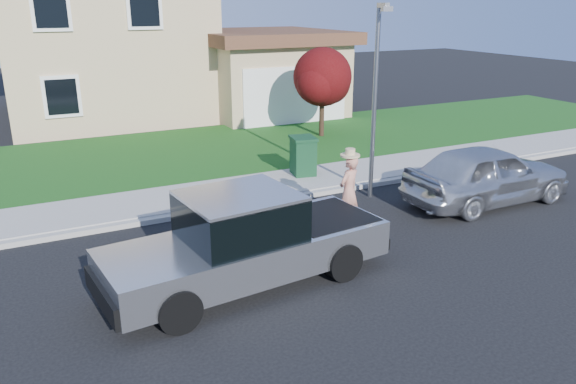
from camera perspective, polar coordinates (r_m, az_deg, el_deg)
The scene contains 11 objects.
ground at distance 11.12m, azimuth -3.19°, elevation -6.97°, with size 80.00×80.00×0.00m, color black.
curb at distance 13.92m, azimuth -4.17°, elevation -1.30°, with size 40.00×0.20×0.12m, color gray.
sidewalk at distance 14.89m, azimuth -5.79°, elevation 0.06°, with size 40.00×2.00×0.15m, color gray.
lawn at distance 19.01m, azimuth -10.66°, elevation 3.88°, with size 40.00×7.00×0.10m, color #123E11.
house at distance 26.19m, azimuth -15.41°, elevation 14.48°, with size 14.00×11.30×6.85m.
pickup_truck at distance 9.96m, azimuth -4.28°, elevation -5.10°, with size 5.40×2.32×1.72m.
woman at distance 12.60m, azimuth 6.20°, elevation 0.25°, with size 0.70×0.60×1.79m.
sedan at distance 14.83m, azimuth 19.61°, elevation 1.71°, with size 1.78×4.42×1.51m, color #B8BAC0.
ornamental_tree at distance 20.70m, azimuth 3.58°, elevation 11.31°, with size 2.34×2.11×3.22m.
trash_bin at distance 15.92m, azimuth 1.54°, elevation 3.74°, with size 0.80×0.88×1.09m.
street_lamp at distance 14.13m, azimuth 8.91°, elevation 10.06°, with size 0.31×0.63×4.81m.
Camera 1 is at (-3.91, -9.23, 4.82)m, focal length 35.00 mm.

